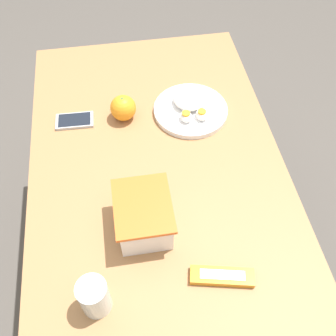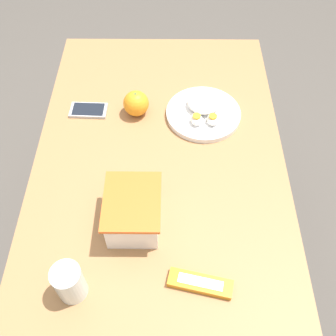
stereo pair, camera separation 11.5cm
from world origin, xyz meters
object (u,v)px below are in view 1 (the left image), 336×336
(orange_fruit, at_px, (123,108))
(rice_plate, at_px, (190,108))
(candy_bar, at_px, (222,276))
(cell_phone, at_px, (75,121))
(drinking_glass, at_px, (94,297))
(food_container, at_px, (144,217))

(orange_fruit, xyz_separation_m, rice_plate, (-0.01, -0.22, -0.02))
(candy_bar, bearing_deg, cell_phone, 30.55)
(orange_fruit, distance_m, drinking_glass, 0.62)
(candy_bar, height_order, drinking_glass, drinking_glass)
(orange_fruit, distance_m, candy_bar, 0.63)
(candy_bar, distance_m, drinking_glass, 0.31)
(candy_bar, xyz_separation_m, drinking_glass, (-0.02, 0.31, 0.05))
(rice_plate, height_order, cell_phone, rice_plate)
(rice_plate, relative_size, candy_bar, 1.50)
(rice_plate, xyz_separation_m, cell_phone, (0.01, 0.39, -0.01))
(rice_plate, bearing_deg, drinking_glass, 150.25)
(food_container, bearing_deg, cell_phone, 23.18)
(rice_plate, distance_m, candy_bar, 0.59)
(rice_plate, xyz_separation_m, drinking_glass, (-0.60, 0.34, 0.04))
(food_container, height_order, drinking_glass, same)
(drinking_glass, bearing_deg, cell_phone, 3.99)
(cell_phone, bearing_deg, rice_plate, -91.95)
(rice_plate, bearing_deg, candy_bar, 176.65)
(food_container, bearing_deg, candy_bar, -135.64)
(food_container, xyz_separation_m, cell_phone, (0.42, 0.18, -0.04))
(cell_phone, bearing_deg, candy_bar, -149.45)
(drinking_glass, bearing_deg, orange_fruit, -11.18)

